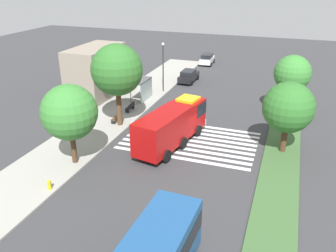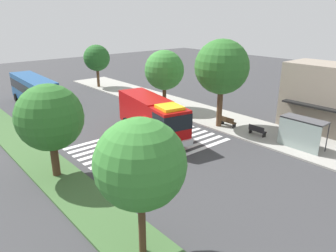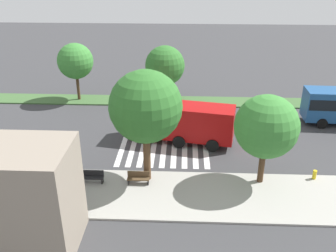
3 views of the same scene
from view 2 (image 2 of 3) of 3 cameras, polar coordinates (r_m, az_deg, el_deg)
The scene contains 16 objects.
ground_plane at distance 26.98m, azimuth -2.69°, elevation -3.52°, with size 120.00×120.00×0.00m, color #38383A.
sidewalk at distance 33.38m, azimuth 10.51°, elevation 0.82°, with size 60.00×5.75×0.14m, color #9E9B93.
median_strip at distance 23.30m, azimuth -19.16°, elevation -8.31°, with size 60.00×3.00×0.14m, color #3D6033.
crosswalk at distance 27.33m, azimuth -3.31°, elevation -3.21°, with size 7.65×12.24×0.01m.
fire_truck at distance 28.25m, azimuth -2.65°, elevation 1.87°, with size 9.71×4.25×3.61m.
transit_bus at distance 41.57m, azimuth -22.84°, elevation 6.10°, with size 10.56×3.16×3.46m.
bus_stop_shelter at distance 27.59m, azimuth 22.68°, elevation -0.34°, with size 3.50×1.40×2.46m.
bench_near_shelter at distance 29.84m, azimuth 15.59°, elevation -0.75°, with size 1.60×0.50×0.90m.
bench_west_of_shelter at distance 31.68m, azimuth 10.63°, elevation 0.80°, with size 1.60×0.50×0.90m.
storefront_building at distance 32.90m, azimuth 27.39°, elevation 4.24°, with size 8.53×5.06×6.26m.
sidewalk_tree_far_west at distance 49.14m, azimuth -12.59°, elevation 11.74°, with size 3.82×3.82×6.20m.
sidewalk_tree_west at distance 36.34m, azimuth -0.66°, elevation 9.91°, with size 4.45×4.45×6.65m.
sidewalk_tree_center at distance 30.33m, azimuth 9.57°, elevation 10.31°, with size 5.06×5.06×8.28m.
median_tree_far_west at distance 21.78m, azimuth -20.33°, elevation 1.38°, with size 4.33×4.33×6.24m.
median_tree_west at distance 13.36m, azimuth -4.99°, elevation -6.81°, with size 3.93×3.93×6.41m.
fire_hydrant at distance 40.03m, azimuth -4.95°, elevation 4.78°, with size 0.28×0.28×0.70m, color gold.
Camera 2 is at (19.71, -15.20, 10.42)m, focal length 34.19 mm.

